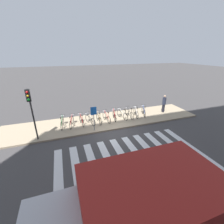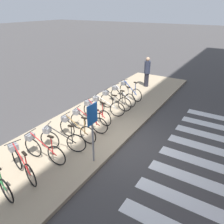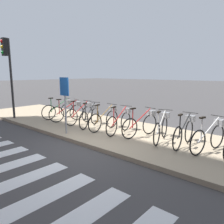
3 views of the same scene
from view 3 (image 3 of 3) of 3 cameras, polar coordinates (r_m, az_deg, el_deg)
ground_plane at (r=6.52m, az=-6.50°, el=-9.27°), size 120.00×120.00×0.00m
sidewalk at (r=7.72m, az=3.06°, el=-5.66°), size 16.78×3.47×0.12m
parked_bicycle_0 at (r=10.18m, az=-13.38°, el=0.79°), size 0.46×1.57×0.98m
parked_bicycle_1 at (r=9.56m, az=-11.19°, el=0.28°), size 0.57×1.54×0.98m
parked_bicycle_2 at (r=9.00m, az=-8.03°, el=-0.23°), size 0.46×1.58×0.98m
parked_bicycle_3 at (r=8.45m, az=-5.59°, el=-0.87°), size 0.65×1.51×0.98m
parked_bicycle_4 at (r=7.93m, az=-1.70°, el=-1.55°), size 0.46×1.59×0.98m
parked_bicycle_5 at (r=7.51m, az=2.24°, el=-2.22°), size 0.46×1.58×0.98m
parked_bicycle_6 at (r=7.19m, az=7.88°, el=-2.87°), size 0.48×1.57×0.98m
parked_bicycle_7 at (r=6.83m, az=12.88°, el=-3.74°), size 0.55×1.55×0.98m
parked_bicycle_8 at (r=6.53m, az=18.50°, el=-4.64°), size 0.46×1.59×0.98m
parked_bicycle_9 at (r=6.31m, az=24.28°, el=-5.54°), size 0.52×1.55×0.98m
traffic_light at (r=10.82m, az=-25.65°, el=11.79°), size 0.24×0.40×3.52m
sign_post at (r=7.43m, az=-12.24°, el=4.20°), size 0.44×0.07×1.90m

